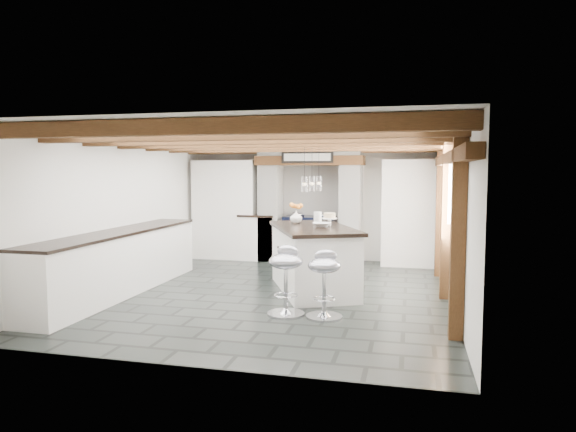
% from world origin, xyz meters
% --- Properties ---
extents(ground, '(6.00, 6.00, 0.00)m').
position_xyz_m(ground, '(0.00, 0.00, 0.00)').
color(ground, black).
rests_on(ground, ground).
extents(room_shell, '(6.00, 6.03, 6.00)m').
position_xyz_m(room_shell, '(-0.61, 1.42, 1.07)').
color(room_shell, white).
rests_on(room_shell, ground).
extents(range_cooker, '(1.00, 0.63, 0.99)m').
position_xyz_m(range_cooker, '(0.00, 2.68, 0.47)').
color(range_cooker, black).
rests_on(range_cooker, ground).
extents(kitchen_island, '(1.73, 2.20, 1.29)m').
position_xyz_m(kitchen_island, '(0.53, 0.23, 0.50)').
color(kitchen_island, white).
rests_on(kitchen_island, ground).
extents(bar_stool_near, '(0.51, 0.51, 0.83)m').
position_xyz_m(bar_stool_near, '(0.92, -1.15, 0.51)').
color(bar_stool_near, silver).
rests_on(bar_stool_near, ground).
extents(bar_stool_far, '(0.52, 0.52, 0.87)m').
position_xyz_m(bar_stool_far, '(0.45, -1.14, 0.54)').
color(bar_stool_far, silver).
rests_on(bar_stool_far, ground).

